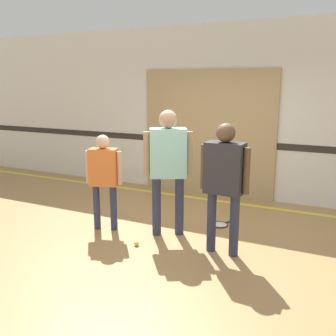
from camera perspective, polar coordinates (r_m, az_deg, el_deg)
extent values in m
plane|color=#A87F4C|center=(5.34, 1.43, -10.63)|extent=(16.00, 16.00, 0.00)
cube|color=silver|center=(7.12, 9.29, 8.40)|extent=(16.00, 0.06, 3.20)
cube|color=#2D2823|center=(7.16, 9.06, 3.78)|extent=(16.00, 0.01, 0.12)
cube|color=tan|center=(7.23, 6.03, 5.30)|extent=(2.61, 0.05, 2.38)
cube|color=yellow|center=(6.99, 7.77, -4.99)|extent=(14.40, 0.10, 0.01)
cylinder|color=#2D334C|center=(5.32, -1.75, -5.81)|extent=(0.12, 0.12, 0.85)
cylinder|color=#2D334C|center=(5.33, 1.74, -5.77)|extent=(0.12, 0.12, 0.85)
cube|color=#99D8D1|center=(5.13, 0.00, 2.32)|extent=(0.57, 0.47, 0.67)
sphere|color=tan|center=(5.07, 0.00, 7.46)|extent=(0.25, 0.25, 0.25)
cylinder|color=tan|center=(5.13, -3.27, 2.20)|extent=(0.09, 0.09, 0.60)
cylinder|color=tan|center=(5.15, 3.26, 2.24)|extent=(0.09, 0.09, 0.60)
cylinder|color=#2D334C|center=(5.65, -10.80, -5.84)|extent=(0.10, 0.10, 0.68)
cylinder|color=#2D334C|center=(5.58, -8.28, -6.00)|extent=(0.10, 0.10, 0.68)
cube|color=orange|center=(5.45, -9.78, 0.14)|extent=(0.44, 0.33, 0.54)
sphere|color=#DBAD89|center=(5.38, -9.93, 3.96)|extent=(0.20, 0.20, 0.20)
cylinder|color=#DBAD89|center=(5.53, -12.09, 0.14)|extent=(0.07, 0.07, 0.48)
cylinder|color=#DBAD89|center=(5.39, -7.42, 0.00)|extent=(0.07, 0.07, 0.48)
cylinder|color=#2D334C|center=(4.76, 10.05, -8.62)|extent=(0.12, 0.12, 0.80)
cylinder|color=#2D334C|center=(4.86, 6.64, -8.07)|extent=(0.12, 0.12, 0.80)
cube|color=#2D2D33|center=(4.60, 8.61, -0.01)|extent=(0.48, 0.28, 0.63)
sphere|color=brown|center=(4.53, 8.79, 5.32)|extent=(0.23, 0.23, 0.23)
cylinder|color=brown|center=(4.52, 11.87, -0.48)|extent=(0.08, 0.08, 0.56)
cylinder|color=brown|center=(4.70, 5.48, 0.24)|extent=(0.08, 0.08, 0.56)
torus|color=#28282D|center=(5.84, 7.86, -8.55)|extent=(0.36, 0.36, 0.02)
cylinder|color=silver|center=(5.84, 7.86, -8.55)|extent=(0.22, 0.22, 0.01)
cylinder|color=black|center=(6.00, 9.49, -8.02)|extent=(0.13, 0.21, 0.02)
sphere|color=black|center=(6.07, 10.24, -7.78)|extent=(0.03, 0.03, 0.03)
sphere|color=#CCE038|center=(5.11, -4.83, -11.38)|extent=(0.07, 0.07, 0.07)
sphere|color=#CCE038|center=(5.99, 7.15, -7.74)|extent=(0.07, 0.07, 0.07)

